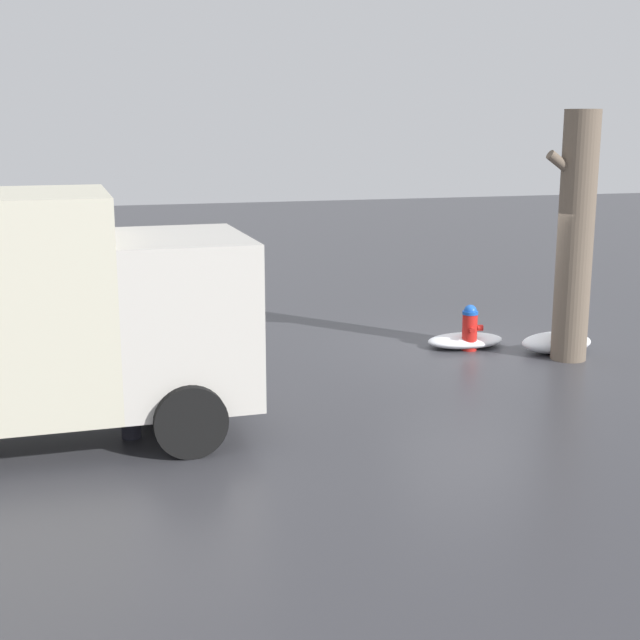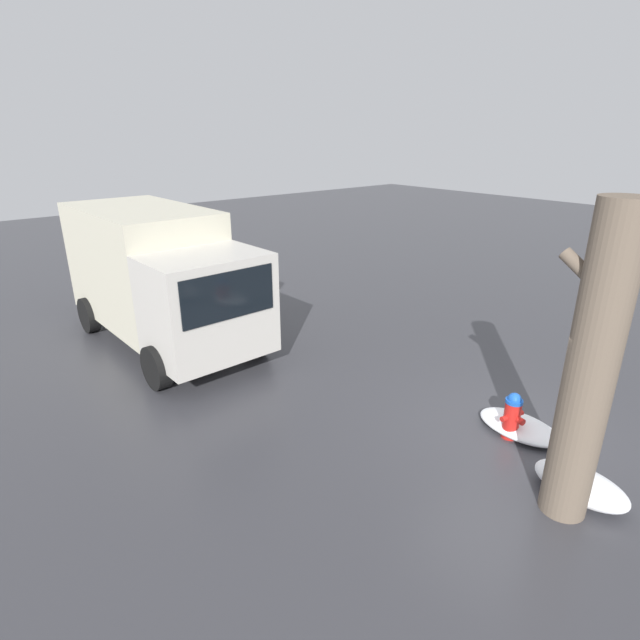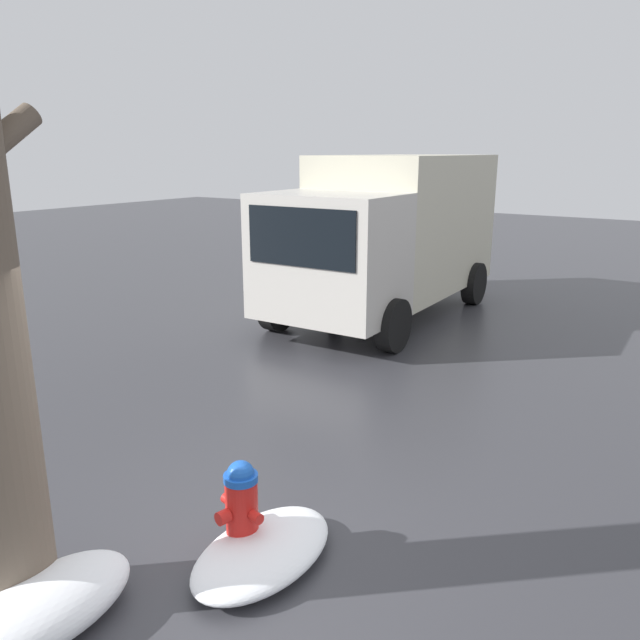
% 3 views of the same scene
% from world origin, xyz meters
% --- Properties ---
extents(ground_plane, '(60.00, 60.00, 0.00)m').
position_xyz_m(ground_plane, '(0.00, 0.00, 0.00)').
color(ground_plane, '#38383D').
extents(fire_hydrant, '(0.38, 0.48, 0.82)m').
position_xyz_m(fire_hydrant, '(-0.00, 0.00, 0.42)').
color(fire_hydrant, red).
rests_on(fire_hydrant, ground_plane).
extents(delivery_truck, '(6.08, 2.75, 3.14)m').
position_xyz_m(delivery_truck, '(7.66, 2.68, 1.70)').
color(delivery_truck, beige).
rests_on(delivery_truck, ground_plane).
extents(pedestrian, '(0.37, 0.37, 1.68)m').
position_xyz_m(pedestrian, '(6.10, 2.97, 0.92)').
color(pedestrian, '#23232D').
rests_on(pedestrian, ground_plane).
extents(snow_pile_by_hydrant, '(1.41, 0.84, 0.23)m').
position_xyz_m(snow_pile_by_hydrant, '(-0.04, -0.24, 0.12)').
color(snow_pile_by_hydrant, white).
rests_on(snow_pile_by_hydrant, ground_plane).
extents(snow_pile_curbside, '(1.29, 0.75, 0.36)m').
position_xyz_m(snow_pile_curbside, '(-1.41, 0.57, 0.18)').
color(snow_pile_curbside, white).
rests_on(snow_pile_curbside, ground_plane).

